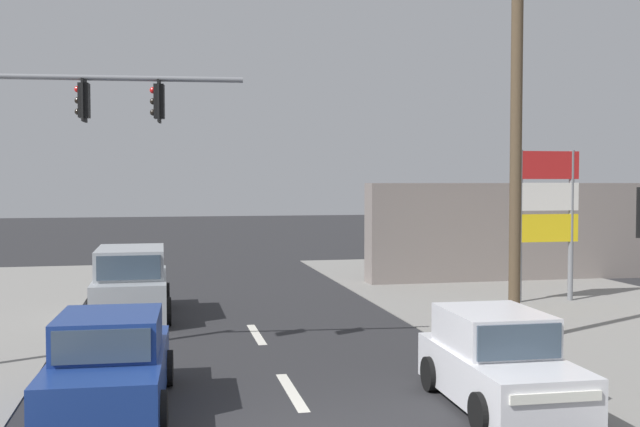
% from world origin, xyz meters
% --- Properties ---
extents(lane_dash_mid, '(0.20, 2.40, 0.01)m').
position_xyz_m(lane_dash_mid, '(0.00, 3.00, 0.00)').
color(lane_dash_mid, silver).
rests_on(lane_dash_mid, ground).
extents(lane_dash_far, '(0.20, 2.40, 0.01)m').
position_xyz_m(lane_dash_far, '(0.00, 8.00, 0.00)').
color(lane_dash_far, silver).
rests_on(lane_dash_far, ground).
extents(utility_pole_midground_right, '(1.80, 0.26, 10.33)m').
position_xyz_m(utility_pole_midground_right, '(5.53, 5.72, 5.41)').
color(utility_pole_midground_right, brown).
rests_on(utility_pole_midground_right, ground).
extents(traffic_signal_mast, '(5.27, 0.63, 6.00)m').
position_xyz_m(traffic_signal_mast, '(-4.45, 5.87, 4.15)').
color(traffic_signal_mast, slate).
rests_on(traffic_signal_mast, ground).
extents(shopping_plaza_sign, '(2.10, 0.16, 4.60)m').
position_xyz_m(shopping_plaza_sign, '(9.17, 11.01, 2.98)').
color(shopping_plaza_sign, slate).
rests_on(shopping_plaza_sign, ground).
extents(shopfront_wall_far, '(12.00, 1.00, 3.60)m').
position_xyz_m(shopfront_wall_far, '(11.00, 16.00, 1.80)').
color(shopfront_wall_far, gray).
rests_on(shopfront_wall_far, ground).
extents(hatchback_crossing_left, '(1.85, 3.67, 1.53)m').
position_xyz_m(hatchback_crossing_left, '(3.15, 1.51, 0.70)').
color(hatchback_crossing_left, silver).
rests_on(hatchback_crossing_left, ground).
extents(suv_oncoming_near, '(2.08, 4.55, 1.90)m').
position_xyz_m(suv_oncoming_near, '(-3.01, 10.91, 0.88)').
color(suv_oncoming_near, '#A3A8AD').
rests_on(suv_oncoming_near, ground).
extents(sedan_kerbside_parked, '(2.03, 4.30, 1.56)m').
position_xyz_m(sedan_kerbside_parked, '(-3.01, 2.57, 0.70)').
color(sedan_kerbside_parked, navy).
rests_on(sedan_kerbside_parked, ground).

